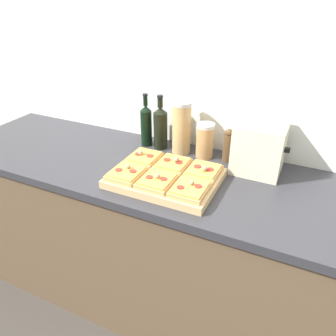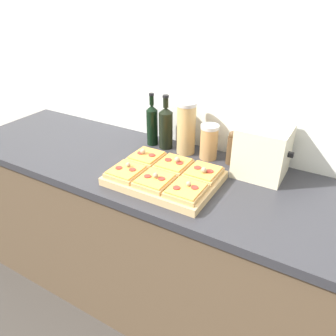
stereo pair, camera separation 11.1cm
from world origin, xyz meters
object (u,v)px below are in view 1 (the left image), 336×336
at_px(olive_oil_bottle, 146,125).
at_px(pepper_mill, 228,146).
at_px(wine_bottle, 160,127).
at_px(grain_jar_tall, 182,127).
at_px(cutting_board, 165,178).
at_px(toaster_oven, 259,147).
at_px(grain_jar_short, 205,140).

height_order(olive_oil_bottle, pepper_mill, olive_oil_bottle).
height_order(wine_bottle, grain_jar_tall, wine_bottle).
xyz_separation_m(cutting_board, pepper_mill, (0.19, 0.31, 0.07)).
distance_m(cutting_board, toaster_oven, 0.46).
height_order(cutting_board, grain_jar_tall, grain_jar_tall).
height_order(cutting_board, grain_jar_short, grain_jar_short).
height_order(grain_jar_tall, toaster_oven, grain_jar_tall).
height_order(pepper_mill, toaster_oven, toaster_oven).
distance_m(olive_oil_bottle, grain_jar_short, 0.34).
bearing_deg(grain_jar_tall, cutting_board, -79.92).
bearing_deg(pepper_mill, grain_jar_tall, -180.00).
distance_m(wine_bottle, pepper_mill, 0.37).
bearing_deg(wine_bottle, pepper_mill, 0.00).
distance_m(cutting_board, grain_jar_tall, 0.34).
bearing_deg(cutting_board, grain_jar_short, 76.26).
bearing_deg(wine_bottle, grain_jar_short, -0.00).
bearing_deg(pepper_mill, toaster_oven, -9.34).
distance_m(grain_jar_tall, pepper_mill, 0.26).
distance_m(pepper_mill, toaster_oven, 0.16).
bearing_deg(wine_bottle, olive_oil_bottle, 180.00).
bearing_deg(olive_oil_bottle, wine_bottle, 0.00).
height_order(grain_jar_tall, grain_jar_short, grain_jar_tall).
bearing_deg(grain_jar_tall, olive_oil_bottle, 180.00).
relative_size(cutting_board, olive_oil_bottle, 1.64).
bearing_deg(grain_jar_short, wine_bottle, 180.00).
distance_m(grain_jar_tall, toaster_oven, 0.41).
bearing_deg(toaster_oven, wine_bottle, 177.22).
bearing_deg(toaster_oven, grain_jar_short, 174.67).
height_order(cutting_board, wine_bottle, wine_bottle).
relative_size(olive_oil_bottle, grain_jar_short, 1.60).
bearing_deg(grain_jar_short, pepper_mill, 0.00).
relative_size(grain_jar_short, pepper_mill, 1.04).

